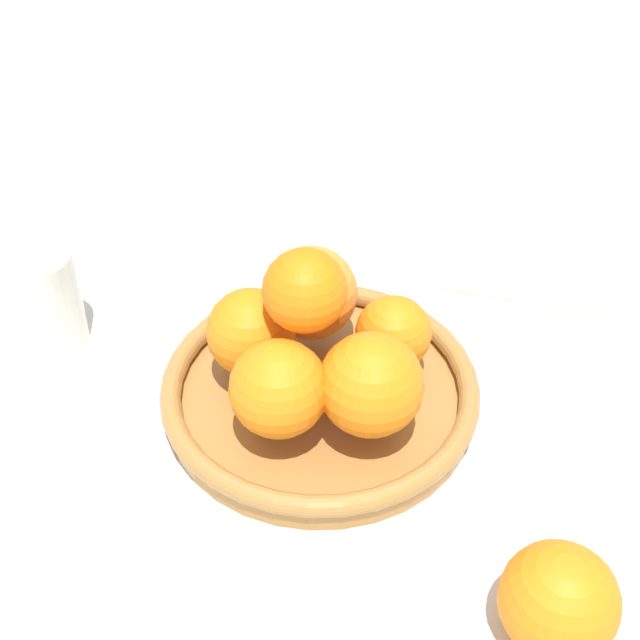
{
  "coord_description": "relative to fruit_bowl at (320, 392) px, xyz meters",
  "views": [
    {
      "loc": [
        0.53,
        -0.07,
        0.56
      ],
      "look_at": [
        0.0,
        0.0,
        0.1
      ],
      "focal_mm": 50.0,
      "sensor_mm": 36.0,
      "label": 1
    }
  ],
  "objects": [
    {
      "name": "fruit_bowl",
      "position": [
        0.0,
        0.0,
        0.0
      ],
      "size": [
        0.27,
        0.27,
        0.03
      ],
      "color": "#A57238",
      "rests_on": "ground_plane"
    },
    {
      "name": "stray_orange",
      "position": [
        0.23,
        0.13,
        0.02
      ],
      "size": [
        0.08,
        0.08,
        0.08
      ],
      "primitive_type": "sphere",
      "color": "orange",
      "rests_on": "ground_plane"
    },
    {
      "name": "ground_plane",
      "position": [
        0.0,
        0.0,
        -0.02
      ],
      "size": [
        4.0,
        4.0,
        0.0
      ],
      "primitive_type": "plane",
      "color": "beige"
    },
    {
      "name": "orange_pile",
      "position": [
        0.0,
        -0.0,
        0.06
      ],
      "size": [
        0.2,
        0.19,
        0.13
      ],
      "color": "orange",
      "rests_on": "fruit_bowl"
    },
    {
      "name": "napkin_folded",
      "position": [
        -0.19,
        0.25,
        -0.01
      ],
      "size": [
        0.22,
        0.22,
        0.01
      ],
      "primitive_type": "cube",
      "rotation": [
        0.0,
        0.0,
        -0.38
      ],
      "color": "beige",
      "rests_on": "ground_plane"
    },
    {
      "name": "drinking_glass",
      "position": [
        -0.12,
        -0.24,
        0.03
      ],
      "size": [
        0.07,
        0.07,
        0.1
      ],
      "primitive_type": "cylinder",
      "color": "silver",
      "rests_on": "ground_plane"
    }
  ]
}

